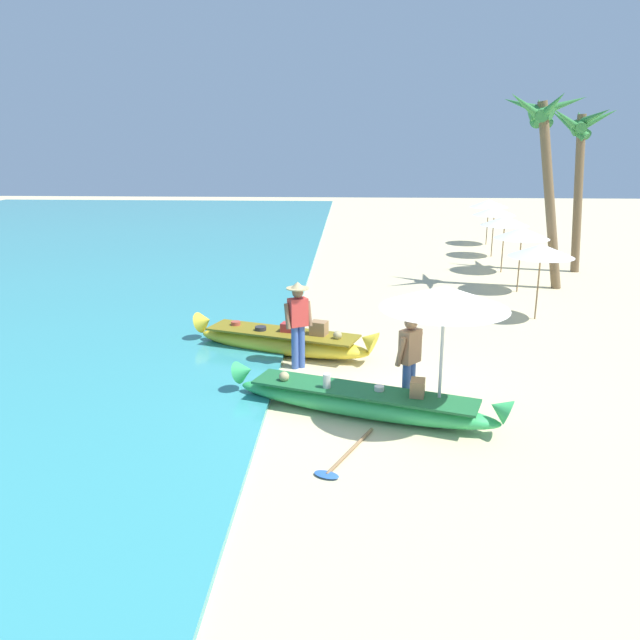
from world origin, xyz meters
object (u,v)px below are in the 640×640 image
at_px(patio_umbrella_large, 445,298).
at_px(paddle, 342,458).
at_px(boat_yellow_midground, 283,341).
at_px(boat_green_foreground, 363,401).
at_px(person_tourist_customer, 410,356).
at_px(palm_tree_tall_inland, 543,134).
at_px(person_vendor_hatted, 298,319).
at_px(palm_tree_leaning_seaward, 580,142).

xyz_separation_m(patio_umbrella_large, paddle, (-1.50, -1.29, -2.04)).
bearing_deg(patio_umbrella_large, paddle, -139.29).
xyz_separation_m(boat_yellow_midground, patio_umbrella_large, (2.83, -3.30, 1.79)).
bearing_deg(patio_umbrella_large, boat_green_foreground, 168.70).
xyz_separation_m(person_tourist_customer, palm_tree_tall_inland, (4.44, 9.09, 3.62)).
xyz_separation_m(boat_green_foreground, patio_umbrella_large, (1.20, -0.24, 1.81)).
bearing_deg(person_vendor_hatted, boat_green_foreground, -60.70).
relative_size(boat_yellow_midground, person_vendor_hatted, 2.35).
height_order(palm_tree_leaning_seaward, paddle, palm_tree_leaning_seaward).
height_order(boat_green_foreground, paddle, boat_green_foreground).
height_order(boat_green_foreground, person_tourist_customer, person_tourist_customer).
height_order(person_vendor_hatted, patio_umbrella_large, patio_umbrella_large).
bearing_deg(palm_tree_leaning_seaward, boat_green_foreground, -120.48).
height_order(person_vendor_hatted, palm_tree_leaning_seaward, palm_tree_leaning_seaward).
distance_m(patio_umbrella_large, paddle, 2.84).
xyz_separation_m(boat_green_foreground, person_tourist_customer, (0.77, 0.44, 0.64)).
xyz_separation_m(boat_green_foreground, boat_yellow_midground, (-1.63, 3.06, 0.03)).
distance_m(person_vendor_hatted, person_tourist_customer, 2.68).
distance_m(patio_umbrella_large, palm_tree_leaning_seaward, 13.90).
bearing_deg(person_vendor_hatted, boat_yellow_midground, 114.64).
relative_size(person_vendor_hatted, palm_tree_leaning_seaward, 0.32).
relative_size(boat_yellow_midground, patio_umbrella_large, 1.82).
xyz_separation_m(boat_green_foreground, palm_tree_leaning_seaward, (7.14, 12.13, 4.02)).
height_order(boat_green_foreground, patio_umbrella_large, patio_umbrella_large).
bearing_deg(patio_umbrella_large, palm_tree_leaning_seaward, 64.35).
bearing_deg(boat_green_foreground, palm_tree_tall_inland, 61.29).
bearing_deg(boat_yellow_midground, palm_tree_leaning_seaward, 45.97).
bearing_deg(palm_tree_leaning_seaward, boat_yellow_midground, -134.03).
relative_size(boat_yellow_midground, person_tourist_customer, 2.60).
bearing_deg(person_vendor_hatted, palm_tree_leaning_seaward, 49.83).
bearing_deg(palm_tree_tall_inland, paddle, -116.53).
bearing_deg(boat_green_foreground, person_tourist_customer, 29.42).
relative_size(patio_umbrella_large, paddle, 1.41).
bearing_deg(boat_green_foreground, palm_tree_leaning_seaward, 59.52).
bearing_deg(palm_tree_tall_inland, person_tourist_customer, -116.05).
bearing_deg(palm_tree_tall_inland, person_vendor_hatted, -131.42).
distance_m(boat_yellow_midground, palm_tree_tall_inland, 10.33).
xyz_separation_m(boat_yellow_midground, person_tourist_customer, (2.41, -2.62, 0.61)).
distance_m(person_tourist_customer, palm_tree_leaning_seaward, 13.74).
height_order(boat_green_foreground, palm_tree_tall_inland, palm_tree_tall_inland).
bearing_deg(palm_tree_tall_inland, boat_green_foreground, -118.71).
bearing_deg(person_vendor_hatted, patio_umbrella_large, -45.10).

